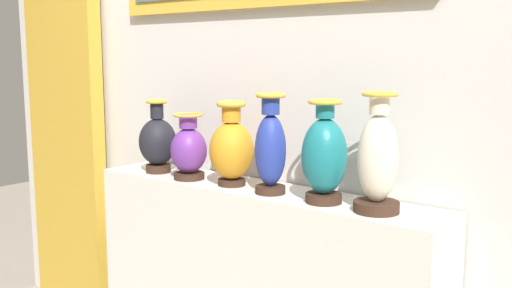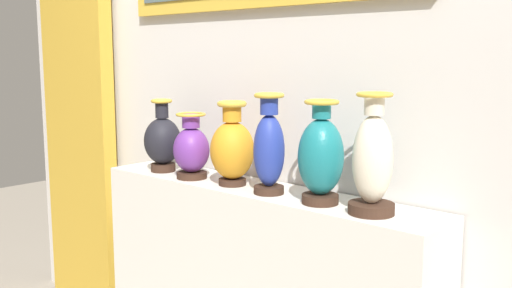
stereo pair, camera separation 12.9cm
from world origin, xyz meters
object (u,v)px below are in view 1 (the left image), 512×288
Objects in this scene: vase_amber at (231,148)px; vase_ivory at (378,160)px; vase_cobalt at (270,148)px; vase_onyx at (158,141)px; vase_teal at (324,156)px; vase_violet at (189,150)px.

vase_amber is 0.85× the size of vase_ivory.
vase_cobalt is 0.95× the size of vase_ivory.
vase_onyx is at bearing 179.15° from vase_cobalt.
vase_ivory is at bearing 0.74° from vase_teal.
vase_violet is at bearing -174.49° from vase_amber.
vase_cobalt is at bearing 1.00° from vase_violet.
vase_amber is at bearing 0.58° from vase_onyx.
vase_teal is at bearing 1.45° from vase_cobalt.
vase_violet is 0.70× the size of vase_ivory.
vase_cobalt is at bearing -0.85° from vase_onyx.
vase_onyx is 1.09m from vase_ivory.
vase_cobalt reaches higher than vase_amber.
vase_cobalt is at bearing -178.88° from vase_ivory.
vase_ivory is at bearing 1.06° from vase_violet.
vase_ivory is (0.45, 0.01, 0.00)m from vase_cobalt.
vase_onyx is at bearing -179.42° from vase_amber.
vase_violet is at bearing -4.58° from vase_onyx.
vase_teal is at bearing -0.24° from vase_onyx.
vase_violet is at bearing -179.00° from vase_cobalt.
vase_cobalt is (0.65, -0.01, 0.03)m from vase_onyx.
vase_amber is 0.21m from vase_cobalt.
vase_amber is 0.89× the size of vase_cobalt.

